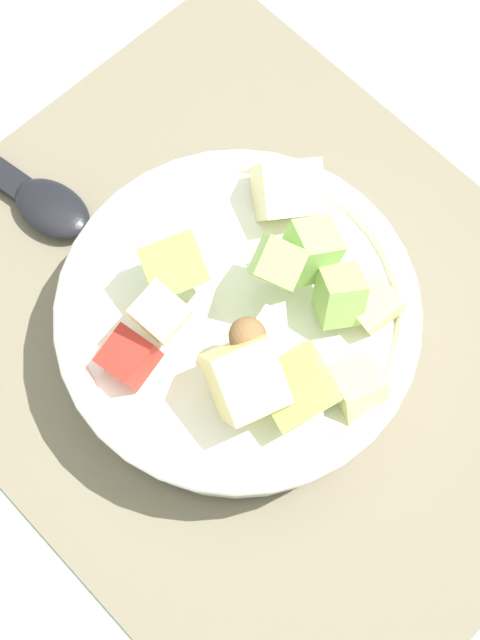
{
  "coord_description": "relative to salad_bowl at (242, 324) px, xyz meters",
  "views": [
    {
      "loc": [
        0.15,
        -0.15,
        0.56
      ],
      "look_at": [
        0.0,
        -0.01,
        0.05
      ],
      "focal_mm": 53.17,
      "sensor_mm": 36.0,
      "label": 1
    }
  ],
  "objects": [
    {
      "name": "ground_plane",
      "position": [
        -0.0,
        0.01,
        -0.04
      ],
      "size": [
        2.4,
        2.4,
        0.0
      ],
      "primitive_type": "plane",
      "color": "silver"
    },
    {
      "name": "placemat",
      "position": [
        -0.0,
        0.01,
        -0.04
      ],
      "size": [
        0.44,
        0.36,
        0.01
      ],
      "primitive_type": "cube",
      "color": "#756B56",
      "rests_on": "ground_plane"
    },
    {
      "name": "salad_bowl",
      "position": [
        0.0,
        0.0,
        0.0
      ],
      "size": [
        0.21,
        0.21,
        0.11
      ],
      "color": "white",
      "rests_on": "placemat"
    }
  ]
}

